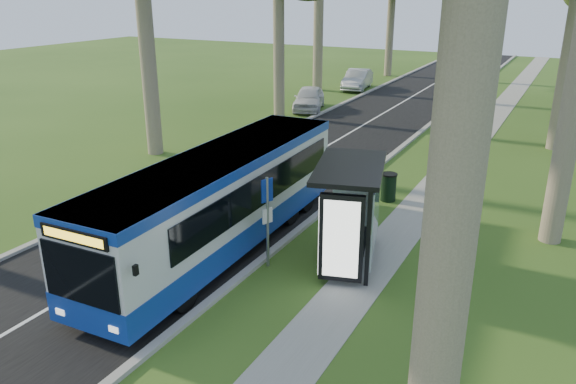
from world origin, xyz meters
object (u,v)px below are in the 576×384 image
at_px(car_white, 309,98).
at_px(car_silver, 357,79).
at_px(bus_stop_sign, 267,212).
at_px(litter_bin, 389,187).
at_px(bus_shelter, 348,200).
at_px(bus, 221,202).

relative_size(car_white, car_silver, 0.96).
bearing_deg(bus_stop_sign, litter_bin, 101.43).
distance_m(bus_stop_sign, litter_bin, 7.07).
relative_size(bus_stop_sign, car_silver, 0.59).
bearing_deg(car_silver, bus_shelter, -77.97).
relative_size(bus, car_silver, 2.45).
xyz_separation_m(litter_bin, car_silver, (-10.05, 22.79, 0.22)).
height_order(bus_shelter, car_white, bus_shelter).
relative_size(bus, bus_shelter, 2.99).
bearing_deg(bus_shelter, litter_bin, 80.69).
xyz_separation_m(bus, bus_shelter, (3.90, 0.58, 0.54)).
height_order(bus, car_white, bus).
distance_m(bus_stop_sign, car_white, 22.40).
bearing_deg(bus_shelter, car_white, 103.02).
height_order(bus_shelter, car_silver, bus_shelter).
relative_size(bus_shelter, car_white, 0.86).
bearing_deg(car_silver, car_white, -98.25).
distance_m(bus, bus_shelter, 3.98).
relative_size(bus_stop_sign, litter_bin, 2.54).
xyz_separation_m(bus_stop_sign, bus_shelter, (2.04, 0.97, 0.41)).
distance_m(bus, car_silver, 30.03).
xyz_separation_m(bus_stop_sign, car_white, (-8.62, 20.66, -0.94)).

